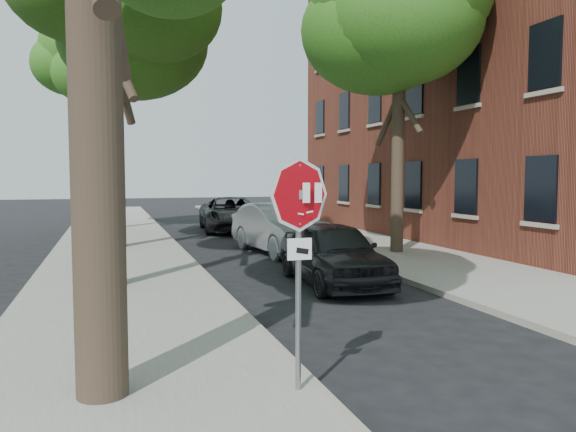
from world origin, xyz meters
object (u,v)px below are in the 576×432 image
object	(u,v)px
tree_right	(397,25)
car_b	(280,229)
car_d	(231,214)
apartment_building	(523,54)
tree_mid_b	(113,11)
car_a	(333,253)
tree_far	(106,72)
stop_sign	(299,228)

from	to	relation	value
tree_right	car_b	world-z (taller)	tree_right
car_b	car_d	bearing A→B (deg)	83.45
car_b	apartment_building	bearing A→B (deg)	5.55
tree_mid_b	car_b	distance (m)	9.14
car_a	car_d	distance (m)	13.03
apartment_building	car_b	world-z (taller)	apartment_building
tree_mid_b	car_d	world-z (taller)	tree_mid_b
tree_far	car_d	size ratio (longest dim) A/B	1.66
tree_far	car_b	world-z (taller)	tree_far
stop_sign	car_a	distance (m)	6.98
tree_right	car_b	size ratio (longest dim) A/B	1.89
car_a	apartment_building	bearing A→B (deg)	36.29
tree_mid_b	tree_right	xyz separation A→B (m)	(8.40, -4.01, -0.78)
tree_mid_b	car_d	size ratio (longest dim) A/B	1.84
car_b	car_d	distance (m)	7.66
stop_sign	tree_right	distance (m)	13.23
car_a	tree_far	bearing A→B (deg)	111.05
stop_sign	car_a	world-z (taller)	stop_sign
apartment_building	car_b	distance (m)	13.52
stop_sign	tree_far	xyz separation A→B (m)	(-2.02, 21.14, 5.26)
tree_right	stop_sign	bearing A→B (deg)	-123.38
tree_far	car_a	distance (m)	17.02
stop_sign	apartment_building	bearing A→B (deg)	43.65
apartment_building	stop_sign	bearing A→B (deg)	-136.35
car_d	car_b	bearing A→B (deg)	-84.80
tree_mid_b	tree_right	distance (m)	9.34
tree_right	car_b	bearing A→B (deg)	157.00
tree_mid_b	tree_far	distance (m)	7.04
tree_far	car_b	size ratio (longest dim) A/B	1.89
stop_sign	car_d	world-z (taller)	stop_sign
tree_mid_b	tree_far	bearing A→B (deg)	92.44
car_a	car_d	world-z (taller)	car_d
stop_sign	car_a	size ratio (longest dim) A/B	0.60
tree_right	car_d	world-z (taller)	tree_right
tree_right	car_a	size ratio (longest dim) A/B	2.15
apartment_building	tree_far	xyz separation A→B (m)	(-16.72, 7.11, -0.44)
tree_far	tree_right	distance (m)	14.02
tree_far	car_b	xyz separation A→B (m)	(5.32, -9.57, -6.40)
tree_right	car_a	xyz separation A→B (m)	(-3.72, -3.93, -6.48)
apartment_building	tree_far	bearing A→B (deg)	156.96
tree_mid_b	tree_far	xyz separation A→B (m)	(-0.30, 6.99, -0.78)
apartment_building	tree_right	size ratio (longest dim) A/B	2.17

